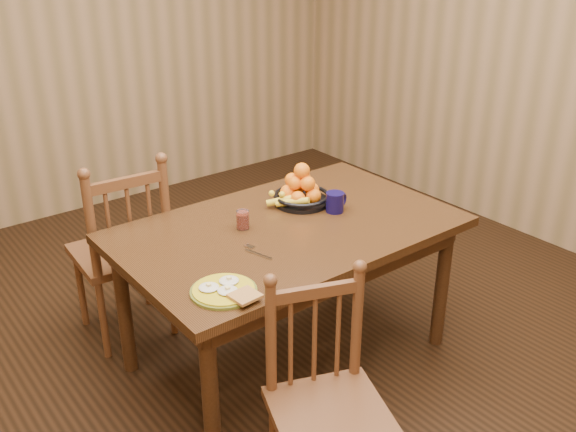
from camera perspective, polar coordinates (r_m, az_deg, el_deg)
room at (r=2.85m, az=0.00°, el=10.11°), size 4.52×5.02×2.72m
dining_table at (r=3.09m, az=0.00°, el=-2.27°), size 1.60×1.00×0.75m
chair_far at (r=3.46m, az=-14.41°, el=-3.11°), size 0.49×0.47×1.02m
chair_near at (r=2.48m, az=3.40°, el=-16.22°), size 0.53×0.52×0.92m
breakfast_plate at (r=2.52m, az=-5.64°, el=-6.58°), size 0.26×0.29×0.04m
fork at (r=2.81m, az=-2.91°, el=-3.17°), size 0.06×0.18×0.00m
spoon at (r=2.57m, az=-7.08°, el=-6.29°), size 0.05×0.16×0.01m
coffee_mug at (r=3.19m, az=4.25°, el=1.27°), size 0.13×0.09×0.10m
juice_glass at (r=3.02m, az=-4.04°, el=-0.37°), size 0.06×0.06×0.09m
fruit_bowl at (r=3.27m, az=1.11°, el=2.19°), size 0.32×0.29×0.22m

